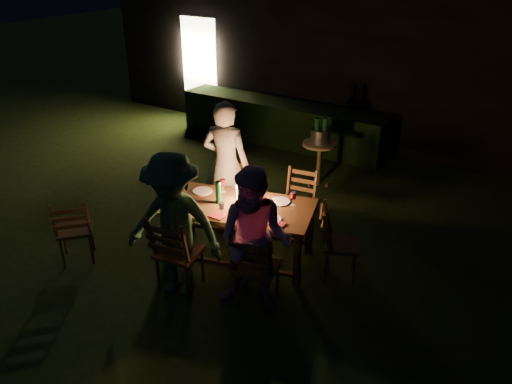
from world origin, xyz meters
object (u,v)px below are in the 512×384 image
Objects in this scene: chair_near_left at (179,265)px; person_opp_right at (255,242)px; bottle_bucket_b at (324,133)px; chair_far_left at (226,205)px; chair_far_right at (297,215)px; lantern at (244,192)px; person_opp_left at (174,226)px; bottle_table at (219,192)px; bottle_bucket_a at (316,133)px; side_table at (320,148)px; person_house_side at (226,164)px; chair_spare at (77,240)px; dining_table at (239,211)px; chair_end at (339,254)px; ice_bucket at (320,136)px; chair_near_right at (256,280)px.

chair_near_left is 1.03m from person_opp_right.
person_opp_right is 3.21m from bottle_bucket_b.
chair_far_left is 1.00× the size of chair_far_right.
person_opp_left is at bearing -104.38° from lantern.
bottle_bucket_a is at bearing 87.81° from bottle_table.
lantern reaches higher than side_table.
bottle_table is (0.41, -0.74, 0.00)m from person_house_side.
bottle_table is at bearing -11.01° from chair_spare.
dining_table is 2.11× the size of chair_end.
chair_far_left is 2.61× the size of lantern.
bottle_table reaches higher than ice_bucket.
person_house_side is 1.79m from bottle_bucket_a.
chair_near_right is 2.34m from chair_spare.
lantern is (0.03, 0.06, 0.23)m from dining_table.
bottle_bucket_a is (1.51, 3.48, 0.61)m from chair_spare.
person_opp_right is at bearing -36.59° from chair_spare.
lantern is (0.67, -0.56, 0.62)m from chair_far_left.
chair_far_left is 0.99× the size of chair_spare.
chair_spare is at bearing 178.15° from chair_near_right.
chair_spare is at bearing 49.07° from chair_far_left.
person_opp_left is (0.44, -1.58, -0.04)m from person_house_side.
chair_end is (1.19, 0.33, -0.39)m from dining_table.
bottle_bucket_a is (-1.33, 2.06, 0.61)m from chair_end.
bottle_bucket_b is (-0.70, 3.14, 0.08)m from person_opp_right.
bottle_table is (-0.88, 0.56, 0.58)m from chair_near_right.
person_opp_left reaches higher than ice_bucket.
bottle_table is 0.88× the size of bottle_bucket_b.
chair_spare is at bearing -179.65° from chair_near_left.
lantern is at bearing -99.43° from chair_end.
bottle_bucket_a is 1.00× the size of bottle_bucket_b.
bottle_bucket_b reaches higher than chair_near_left.
lantern is 2.38m from side_table.
chair_far_right is 2.61× the size of lantern.
chair_far_left is at bearing -107.75° from bottle_bucket_b.
dining_table is 1.29m from chair_end.
side_table is at bearing 76.78° from dining_table.
ice_bucket is at bearing -83.67° from chair_far_right.
chair_far_right is (0.56, 1.75, -0.03)m from chair_near_left.
person_house_side reaches higher than side_table.
bottle_table is at bearing -93.31° from side_table.
lantern is (0.69, -0.61, 0.02)m from person_house_side.
chair_far_left is 1.00m from bottle_table.
chair_far_right is 0.55× the size of person_opp_left.
lantern is (-0.62, 0.73, 0.09)m from person_opp_right.
bottle_bucket_b is at bearing 71.65° from person_opp_left.
side_table is 0.25m from bottle_bucket_b.
side_table is 0.25m from bottle_bucket_a.
ice_bucket is 0.08m from bottle_bucket_a.
bottle_bucket_a is at bearing -121.93° from person_house_side.
chair_far_left is 0.60m from person_house_side.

